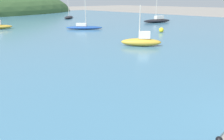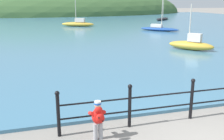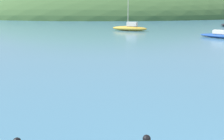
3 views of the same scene
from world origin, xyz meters
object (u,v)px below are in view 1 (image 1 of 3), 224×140
(boat_twin_mast, at_px, (69,17))
(mooring_buoy, at_px, (161,30))
(boat_nearest_quay, at_px, (157,20))
(boat_mid_harbor, at_px, (141,41))
(boat_far_left, at_px, (84,27))

(boat_twin_mast, distance_m, mooring_buoy, 23.03)
(boat_nearest_quay, relative_size, mooring_buoy, 11.50)
(boat_mid_harbor, distance_m, mooring_buoy, 7.89)
(boat_mid_harbor, height_order, boat_far_left, boat_far_left)
(boat_nearest_quay, relative_size, boat_twin_mast, 0.99)
(boat_twin_mast, bearing_deg, boat_far_left, -117.67)
(boat_nearest_quay, relative_size, boat_mid_harbor, 1.97)
(mooring_buoy, bearing_deg, boat_mid_harbor, -157.52)
(boat_mid_harbor, distance_m, boat_far_left, 11.36)
(boat_twin_mast, bearing_deg, mooring_buoy, -98.55)
(boat_mid_harbor, bearing_deg, mooring_buoy, 22.48)
(boat_nearest_quay, distance_m, boat_far_left, 12.98)
(boat_far_left, height_order, mooring_buoy, boat_far_left)
(boat_far_left, relative_size, boat_twin_mast, 0.86)
(boat_far_left, height_order, boat_twin_mast, boat_twin_mast)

